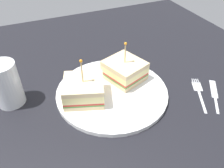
# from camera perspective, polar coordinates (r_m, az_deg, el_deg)

# --- Properties ---
(ground_plane) EXTENTS (1.06, 1.06, 0.02)m
(ground_plane) POSITION_cam_1_polar(r_m,az_deg,el_deg) (0.58, -0.00, -3.08)
(ground_plane) COLOR black
(plate) EXTENTS (0.28, 0.28, 0.01)m
(plate) POSITION_cam_1_polar(r_m,az_deg,el_deg) (0.57, -0.00, -1.96)
(plate) COLOR white
(plate) RESTS_ON ground_plane
(sandwich_half_front) EXTENTS (0.11, 0.12, 0.11)m
(sandwich_half_front) POSITION_cam_1_polar(r_m,az_deg,el_deg) (0.59, 3.12, 3.46)
(sandwich_half_front) COLOR beige
(sandwich_half_front) RESTS_ON plate
(sandwich_half_back) EXTENTS (0.12, 0.11, 0.11)m
(sandwich_half_back) POSITION_cam_1_polar(r_m,az_deg,el_deg) (0.53, -6.93, -1.68)
(sandwich_half_back) COLOR beige
(sandwich_half_back) RESTS_ON plate
(drink_glass) EXTENTS (0.06, 0.06, 0.11)m
(drink_glass) POSITION_cam_1_polar(r_m,az_deg,el_deg) (0.57, -24.78, -0.36)
(drink_glass) COLOR #B74C33
(drink_glass) RESTS_ON ground_plane
(fork) EXTENTS (0.07, 0.12, 0.00)m
(fork) POSITION_cam_1_polar(r_m,az_deg,el_deg) (0.62, 20.77, -1.51)
(fork) COLOR silver
(fork) RESTS_ON ground_plane
(knife) EXTENTS (0.08, 0.11, 0.00)m
(knife) POSITION_cam_1_polar(r_m,az_deg,el_deg) (0.63, 24.20, -2.21)
(knife) COLOR silver
(knife) RESTS_ON ground_plane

